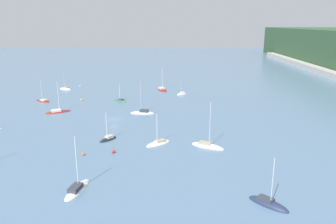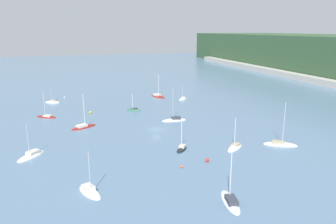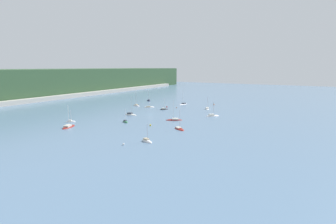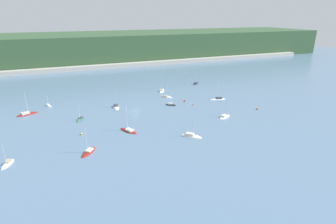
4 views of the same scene
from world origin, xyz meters
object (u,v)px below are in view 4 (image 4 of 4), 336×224
object	(u,v)px
mooring_buoy_2	(185,101)
mooring_buoy_3	(81,134)
sailboat_2	(196,84)
mooring_buoy_4	(257,109)
sailboat_9	(48,106)
sailboat_4	(116,107)
sailboat_11	(129,131)
sailboat_3	(166,97)
sailboat_5	(171,105)
sailboat_13	(27,114)
sailboat_10	(88,152)
sailboat_7	(191,136)
mooring_buoy_1	(193,104)
sailboat_12	(80,120)
sailboat_6	(162,91)
sailboat_0	(218,99)
sailboat_1	(8,164)

from	to	relation	value
mooring_buoy_2	mooring_buoy_3	xyz separation A→B (m)	(-52.24, -21.57, -0.03)
sailboat_2	mooring_buoy_4	world-z (taller)	sailboat_2
sailboat_9	mooring_buoy_2	distance (m)	67.03
sailboat_4	sailboat_11	distance (m)	28.64
sailboat_3	sailboat_5	size ratio (longest dim) A/B	1.08
sailboat_13	mooring_buoy_3	distance (m)	36.97
sailboat_10	mooring_buoy_3	bearing A→B (deg)	-139.89
sailboat_5	sailboat_7	bearing A→B (deg)	-62.39
mooring_buoy_1	mooring_buoy_2	xyz separation A→B (m)	(-1.38, 6.60, 0.11)
sailboat_12	mooring_buoy_4	size ratio (longest dim) A/B	8.65
sailboat_2	sailboat_3	distance (m)	34.08
sailboat_3	sailboat_11	bearing A→B (deg)	-78.55
sailboat_4	sailboat_6	world-z (taller)	sailboat_6
sailboat_3	sailboat_9	size ratio (longest dim) A/B	1.29
sailboat_3	sailboat_12	world-z (taller)	sailboat_3
sailboat_0	mooring_buoy_3	distance (m)	72.09
sailboat_7	mooring_buoy_1	xyz separation A→B (m)	(16.42, 31.35, 0.17)
mooring_buoy_1	mooring_buoy_4	world-z (taller)	mooring_buoy_4
sailboat_6	sailboat_10	world-z (taller)	sailboat_6
sailboat_3	sailboat_4	bearing A→B (deg)	-115.86
sailboat_3	sailboat_6	size ratio (longest dim) A/B	0.71
sailboat_5	sailboat_7	xyz separation A→B (m)	(-6.23, -35.05, -0.00)
sailboat_3	sailboat_6	world-z (taller)	sailboat_6
sailboat_1	mooring_buoy_4	world-z (taller)	sailboat_1
sailboat_7	mooring_buoy_4	bearing A→B (deg)	60.73
sailboat_1	mooring_buoy_1	size ratio (longest dim) A/B	13.00
sailboat_7	mooring_buoy_1	distance (m)	35.39
mooring_buoy_4	sailboat_7	bearing A→B (deg)	-160.82
sailboat_11	mooring_buoy_3	xyz separation A→B (m)	(-16.95, 3.37, 0.25)
sailboat_1	mooring_buoy_1	bearing A→B (deg)	133.47
sailboat_7	sailboat_11	size ratio (longest dim) A/B	0.82
sailboat_10	sailboat_0	bearing A→B (deg)	151.55
sailboat_3	sailboat_12	size ratio (longest dim) A/B	1.17
sailboat_11	sailboat_4	bearing A→B (deg)	-32.04
sailboat_5	mooring_buoy_2	size ratio (longest dim) A/B	9.86
sailboat_6	sailboat_10	distance (m)	74.91
sailboat_0	sailboat_9	distance (m)	84.87
mooring_buoy_4	sailboat_4	bearing A→B (deg)	156.02
sailboat_3	mooring_buoy_2	world-z (taller)	sailboat_3
sailboat_0	sailboat_13	distance (m)	91.47
sailboat_10	mooring_buoy_3	xyz separation A→B (m)	(-1.02, 14.60, 0.29)
sailboat_2	mooring_buoy_3	size ratio (longest dim) A/B	12.44
sailboat_0	sailboat_5	xyz separation A→B (m)	(-26.34, 0.58, -0.03)
sailboat_11	sailboat_9	bearing A→B (deg)	4.26
sailboat_6	sailboat_9	bearing A→B (deg)	124.08
sailboat_3	sailboat_4	world-z (taller)	sailboat_4
sailboat_5	sailboat_9	bearing A→B (deg)	-162.45
sailboat_12	mooring_buoy_1	bearing A→B (deg)	123.26
mooring_buoy_1	mooring_buoy_2	world-z (taller)	mooring_buoy_2
sailboat_12	sailboat_7	bearing A→B (deg)	82.64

